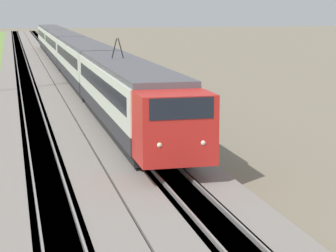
# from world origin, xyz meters

# --- Properties ---
(ballast_main) EXTENTS (240.00, 4.40, 0.30)m
(ballast_main) POSITION_xyz_m (50.00, 0.00, 0.15)
(ballast_main) COLOR gray
(ballast_main) RESTS_ON ground
(ballast_adjacent) EXTENTS (240.00, 4.40, 0.30)m
(ballast_adjacent) POSITION_xyz_m (50.00, -4.49, 0.15)
(ballast_adjacent) COLOR gray
(ballast_adjacent) RESTS_ON ground
(track_main) EXTENTS (240.00, 1.57, 0.45)m
(track_main) POSITION_xyz_m (50.00, 0.00, 0.16)
(track_main) COLOR #4C4238
(track_main) RESTS_ON ground
(track_adjacent) EXTENTS (240.00, 1.57, 0.45)m
(track_adjacent) POSITION_xyz_m (50.00, -4.49, 0.16)
(track_adjacent) COLOR #4C4238
(track_adjacent) RESTS_ON ground
(passenger_train) EXTENTS (81.51, 2.86, 4.85)m
(passenger_train) POSITION_xyz_m (60.00, -4.49, 2.25)
(passenger_train) COLOR red
(passenger_train) RESTS_ON ground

